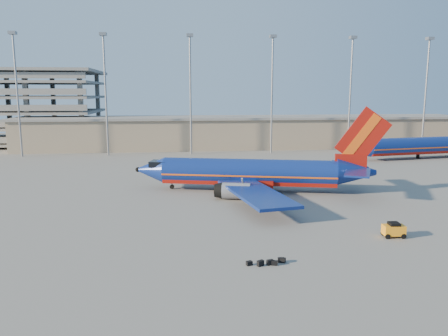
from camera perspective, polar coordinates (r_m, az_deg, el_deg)
The scene contains 7 objects.
ground at distance 63.24m, azimuth 1.67°, elevation -3.89°, with size 220.00×220.00×0.00m, color slate.
terminal_building at distance 120.74m, azimuth 2.64°, elevation 4.76°, with size 122.00×16.00×8.50m.
light_mast_row at distance 107.72m, azimuth 1.01°, elevation 11.20°, with size 101.60×1.60×28.65m.
aircraft_main at distance 66.91m, azimuth 4.01°, elevation -0.71°, with size 37.95×36.07×13.05m.
aircraft_second at distance 110.17m, azimuth 24.47°, elevation 2.68°, with size 37.65×14.71×12.82m.
baggage_tug at distance 49.54m, azimuth 21.28°, elevation -7.50°, with size 2.30×1.49×1.59m.
luggage_pile at distance 39.68m, azimuth 5.95°, elevation -12.12°, with size 3.70×1.12×0.50m.
Camera 1 is at (-8.42, -60.85, 15.04)m, focal length 35.00 mm.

